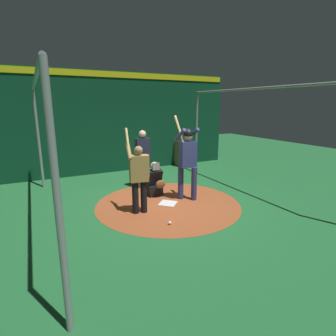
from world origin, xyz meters
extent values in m
plane|color=#216633|center=(0.00, 0.00, 0.00)|extent=(25.16, 25.16, 0.00)
cylinder|color=#9E4C28|center=(0.00, 0.00, 0.00)|extent=(3.69, 3.69, 0.01)
cube|color=white|center=(0.00, 0.00, 0.01)|extent=(0.59, 0.59, 0.01)
cylinder|color=navy|center=(0.05, 0.75, 0.45)|extent=(0.15, 0.15, 0.90)
cylinder|color=navy|center=(-0.19, 0.48, 0.45)|extent=(0.15, 0.15, 0.90)
cube|color=navy|center=(-0.07, 0.61, 1.24)|extent=(0.22, 0.44, 0.67)
cylinder|color=navy|center=(-0.17, 0.81, 1.72)|extent=(0.54, 0.09, 0.42)
cylinder|color=navy|center=(-0.17, 0.42, 1.72)|extent=(0.54, 0.09, 0.42)
sphere|color=tan|center=(-0.07, 0.61, 1.71)|extent=(0.23, 0.23, 0.23)
sphere|color=black|center=(-0.07, 0.61, 1.77)|extent=(0.26, 0.26, 0.26)
cylinder|color=tan|center=(-0.29, 0.48, 1.85)|extent=(0.54, 0.06, 0.73)
cube|color=black|center=(-0.80, -0.04, 0.15)|extent=(0.40, 0.40, 0.30)
cube|color=black|center=(-0.76, -0.04, 0.52)|extent=(0.31, 0.40, 0.48)
sphere|color=beige|center=(-0.74, -0.04, 0.86)|extent=(0.22, 0.22, 0.22)
cube|color=gray|center=(-0.64, -0.04, 0.86)|extent=(0.03, 0.20, 0.20)
ellipsoid|color=brown|center=(-0.48, 0.02, 0.40)|extent=(0.12, 0.28, 0.22)
cylinder|color=#4C4C51|center=(-1.61, 0.07, 0.43)|extent=(0.15, 0.15, 0.85)
cylinder|color=#4C4C51|center=(-1.61, -0.13, 0.43)|extent=(0.15, 0.15, 0.85)
cube|color=#1E2338|center=(-1.61, -0.03, 1.19)|extent=(0.22, 0.42, 0.67)
cylinder|color=#1E2338|center=(-1.61, 0.17, 1.24)|extent=(0.09, 0.09, 0.57)
cylinder|color=#1E2338|center=(-1.61, -0.23, 1.24)|extent=(0.09, 0.09, 0.57)
sphere|color=beige|center=(-1.61, -0.03, 1.64)|extent=(0.22, 0.22, 0.22)
cylinder|color=black|center=(0.23, -0.76, 0.39)|extent=(0.15, 0.15, 0.77)
cylinder|color=black|center=(0.19, -0.95, 0.39)|extent=(0.15, 0.15, 0.77)
cube|color=#A9834A|center=(0.21, -0.85, 1.08)|extent=(0.29, 0.45, 0.61)
cylinder|color=#A9834A|center=(0.24, -0.66, 1.13)|extent=(0.09, 0.09, 0.52)
cylinder|color=#A9834A|center=(0.08, -1.04, 1.49)|extent=(0.46, 0.16, 0.40)
sphere|color=#9E704C|center=(0.21, -0.85, 1.49)|extent=(0.20, 0.20, 0.20)
cylinder|color=tan|center=(0.00, -1.02, 1.60)|extent=(0.47, 0.13, 0.74)
cube|color=#0C3D26|center=(-4.01, 0.00, 1.84)|extent=(0.20, 9.16, 3.67)
cube|color=yellow|center=(-3.90, 0.00, 3.52)|extent=(0.03, 8.97, 0.20)
cylinder|color=gray|center=(-3.02, -2.79, 1.47)|extent=(0.08, 0.08, 2.93)
cylinder|color=gray|center=(3.02, -2.79, 1.47)|extent=(0.08, 0.08, 2.93)
cylinder|color=gray|center=(-3.02, 2.79, 1.47)|extent=(0.08, 0.08, 2.93)
cylinder|color=gray|center=(0.00, -2.79, 2.93)|extent=(6.03, 0.07, 0.07)
cylinder|color=gray|center=(0.00, 2.79, 2.93)|extent=(6.03, 0.07, 0.07)
cube|color=olive|center=(-3.76, 2.30, 0.53)|extent=(0.70, 0.04, 1.05)
cylinder|color=black|center=(-4.01, 2.36, 0.44)|extent=(0.06, 0.17, 0.87)
cylinder|color=olive|center=(-3.89, 2.36, 0.46)|extent=(0.06, 0.14, 0.91)
cylinder|color=black|center=(-3.77, 2.36, 0.41)|extent=(0.06, 0.15, 0.82)
cylinder|color=olive|center=(-3.65, 2.36, 0.40)|extent=(0.06, 0.14, 0.80)
cylinder|color=black|center=(-3.53, 2.36, 0.41)|extent=(0.06, 0.20, 0.82)
sphere|color=white|center=(1.11, -0.53, 0.04)|extent=(0.07, 0.07, 0.07)
camera|label=1|loc=(5.77, -2.94, 2.51)|focal=28.49mm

